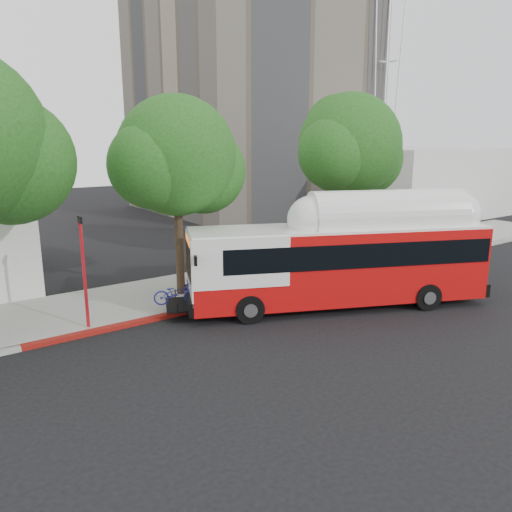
# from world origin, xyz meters

# --- Properties ---
(ground) EXTENTS (120.00, 120.00, 0.00)m
(ground) POSITION_xyz_m (0.00, 0.00, 0.00)
(ground) COLOR black
(ground) RESTS_ON ground
(sidewalk) EXTENTS (60.00, 5.00, 0.15)m
(sidewalk) POSITION_xyz_m (0.00, 6.50, 0.07)
(sidewalk) COLOR gray
(sidewalk) RESTS_ON ground
(curb_strip) EXTENTS (60.00, 0.30, 0.15)m
(curb_strip) POSITION_xyz_m (0.00, 3.90, 0.07)
(curb_strip) COLOR gray
(curb_strip) RESTS_ON ground
(red_curb_segment) EXTENTS (10.00, 0.32, 0.16)m
(red_curb_segment) POSITION_xyz_m (-3.00, 3.90, 0.08)
(red_curb_segment) COLOR maroon
(red_curb_segment) RESTS_ON ground
(street_tree_mid) EXTENTS (5.75, 5.00, 8.62)m
(street_tree_mid) POSITION_xyz_m (-0.59, 6.06, 5.91)
(street_tree_mid) COLOR #2D2116
(street_tree_mid) RESTS_ON ground
(street_tree_right) EXTENTS (6.21, 5.40, 9.18)m
(street_tree_right) POSITION_xyz_m (9.44, 5.86, 6.26)
(street_tree_right) COLOR #2D2116
(street_tree_right) RESTS_ON ground
(apartment_tower) EXTENTS (18.00, 18.00, 37.00)m
(apartment_tower) POSITION_xyz_m (18.00, 28.00, 17.62)
(apartment_tower) COLOR gray
(apartment_tower) RESTS_ON ground
(horizon_block) EXTENTS (20.00, 12.00, 6.00)m
(horizon_block) POSITION_xyz_m (30.00, 16.00, 3.00)
(horizon_block) COLOR silver
(horizon_block) RESTS_ON ground
(transit_bus) EXTENTS (12.82, 7.31, 3.85)m
(transit_bus) POSITION_xyz_m (3.74, 1.00, 1.80)
(transit_bus) COLOR #BD0D0D
(transit_bus) RESTS_ON ground
(signal_pole) EXTENTS (0.12, 0.40, 4.20)m
(signal_pole) POSITION_xyz_m (-5.62, 4.33, 2.16)
(signal_pole) COLOR red
(signal_pole) RESTS_ON ground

